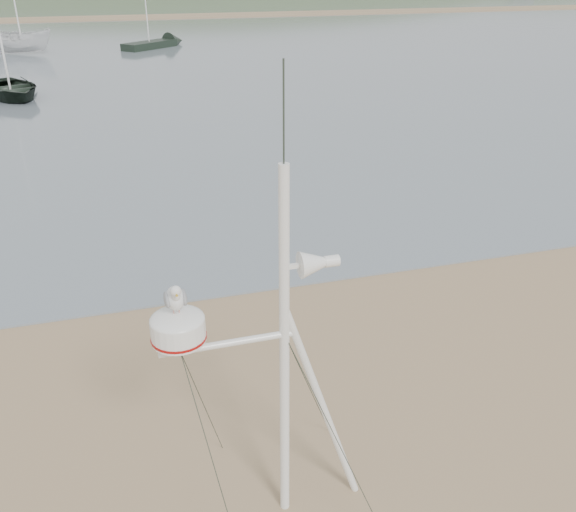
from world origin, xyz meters
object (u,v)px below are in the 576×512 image
object	(u,v)px
boat_dark	(2,47)
sailboat_dark_mid	(163,43)
boat_white	(18,20)
mast_rig	(280,429)

from	to	relation	value
boat_dark	sailboat_dark_mid	size ratio (longest dim) A/B	0.79
boat_dark	boat_white	distance (m)	16.27
boat_dark	mast_rig	bearing A→B (deg)	-99.81
boat_white	mast_rig	bearing A→B (deg)	-150.98
boat_white	sailboat_dark_mid	xyz separation A→B (m)	(9.79, 1.23, -1.94)
sailboat_dark_mid	boat_dark	bearing A→B (deg)	-117.16
mast_rig	boat_white	world-z (taller)	mast_rig
mast_rig	boat_dark	bearing A→B (deg)	101.87
boat_dark	sailboat_dark_mid	bearing A→B (deg)	41.16
sailboat_dark_mid	boat_white	bearing A→B (deg)	-172.84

